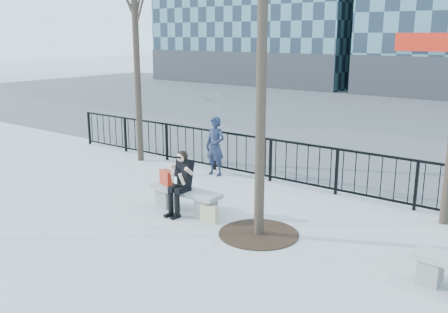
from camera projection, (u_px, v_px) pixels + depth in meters
The scene contains 10 objects.
ground at pixel (186, 212), 10.51m from camera, with size 120.00×120.00×0.00m, color #A2A19D.
street_surface at pixel (411, 118), 22.09m from camera, with size 60.00×23.00×0.01m, color #474747.
railing at pixel (264, 159), 12.69m from camera, with size 14.00×0.06×1.10m.
tree_grate at pixel (259, 234), 9.31m from camera, with size 1.50×1.50×0.02m, color black.
bench_main at pixel (186, 198), 10.44m from camera, with size 1.65×0.46×0.49m.
seated_woman at pixel (180, 183), 10.22m from camera, with size 0.50×0.64×1.34m.
handbag at pixel (167, 178), 10.69m from camera, with size 0.37×0.18×0.31m, color #B32A16.
shopping_bag at pixel (209, 214), 9.89m from camera, with size 0.36×0.13×0.34m, color beige.
standing_man at pixel (215, 146), 13.06m from camera, with size 0.57×0.37×1.56m, color black.
vendor_umbrella at pixel (218, 117), 17.27m from camera, with size 1.87×1.91×1.71m, color yellow.
Camera 1 is at (6.65, -7.41, 3.64)m, focal length 40.00 mm.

